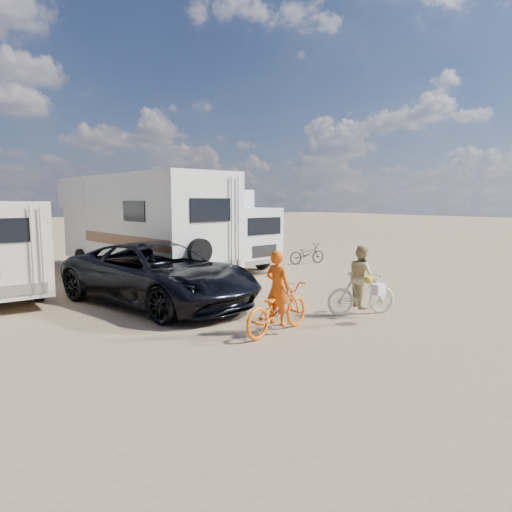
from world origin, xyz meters
TOP-DOWN VIEW (x-y plane):
  - ground at (0.00, 0.00)m, footprint 140.00×140.00m
  - rv_main at (0.36, 7.17)m, footprint 3.43×8.98m
  - box_truck at (3.69, 7.18)m, footprint 2.69×6.07m
  - dark_suv at (-1.24, 2.26)m, footprint 4.02×6.42m
  - bike_man at (-0.40, -1.70)m, footprint 2.11×1.12m
  - bike_woman at (2.22, -1.76)m, footprint 1.80×1.19m
  - rider_man at (-0.40, -1.70)m, footprint 0.50×0.65m
  - rider_woman at (2.22, -1.76)m, footprint 0.84×0.92m
  - bike_parked at (7.38, 5.56)m, footprint 1.80×0.94m
  - cooler at (-0.05, 1.64)m, footprint 0.70×0.59m
  - crate at (-0.17, 2.85)m, footprint 0.57×0.57m

SIDE VIEW (x-z plane):
  - ground at x=0.00m, z-range 0.00..0.00m
  - crate at x=-0.17m, z-range 0.00..0.36m
  - cooler at x=-0.05m, z-range 0.00..0.47m
  - bike_parked at x=7.38m, z-range 0.00..0.90m
  - bike_man at x=-0.40m, z-range 0.00..1.05m
  - bike_woman at x=2.22m, z-range 0.00..1.06m
  - rider_woman at x=2.22m, z-range 0.00..1.53m
  - rider_man at x=-0.40m, z-range 0.00..1.58m
  - dark_suv at x=-1.24m, z-range 0.00..1.66m
  - box_truck at x=3.69m, z-range 0.00..3.20m
  - rv_main at x=0.36m, z-range 0.00..3.68m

